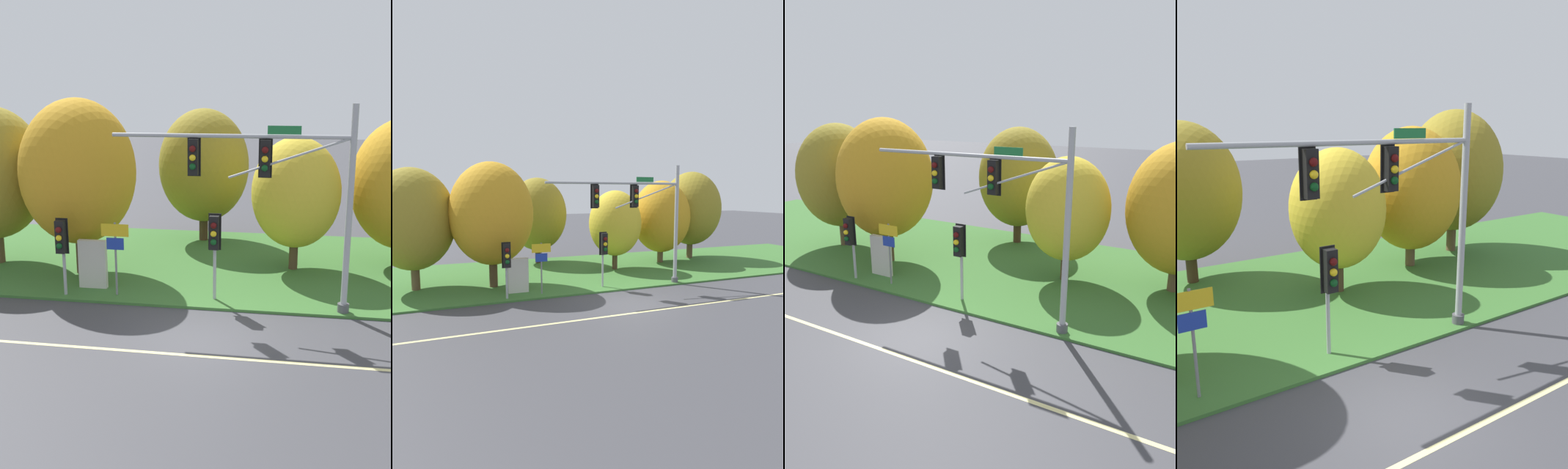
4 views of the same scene
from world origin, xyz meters
TOP-DOWN VIEW (x-y plane):
  - ground_plane at (0.00, 0.00)m, footprint 160.00×160.00m
  - lane_stripe at (0.00, -1.20)m, footprint 36.00×0.16m
  - grass_verge at (0.00, 8.25)m, footprint 48.00×11.50m
  - traffic_signal_mast at (2.13, 2.89)m, footprint 8.31×0.49m
  - pedestrian_signal_near_kerb at (-0.18, 3.29)m, footprint 0.46×0.55m
  - route_sign_post at (-3.86, 3.26)m, footprint 1.04×0.08m
  - tree_behind_signpost at (-1.96, 12.15)m, footprint 4.51×4.51m
  - tree_mid_verge at (2.63, 7.77)m, footprint 3.73×3.73m
  - tree_tall_centre at (7.14, 8.91)m, footprint 4.48×4.48m
  - tree_right_far at (10.60, 9.81)m, footprint 4.88×4.88m

SIDE VIEW (x-z plane):
  - ground_plane at x=0.00m, z-range 0.00..0.00m
  - lane_stripe at x=0.00m, z-range 0.00..0.01m
  - grass_verge at x=0.00m, z-range 0.00..0.10m
  - route_sign_post at x=-3.86m, z-range 0.62..3.40m
  - pedestrian_signal_near_kerb at x=-0.18m, z-range 0.84..4.06m
  - tree_mid_verge at x=2.63m, z-range 0.58..6.23m
  - tree_tall_centre at x=7.14m, z-range 0.50..6.92m
  - tree_behind_signpost at x=-1.96m, z-range 0.59..7.24m
  - tree_right_far at x=10.60m, z-range 0.65..7.88m
  - traffic_signal_mast at x=2.13m, z-range 1.07..8.15m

